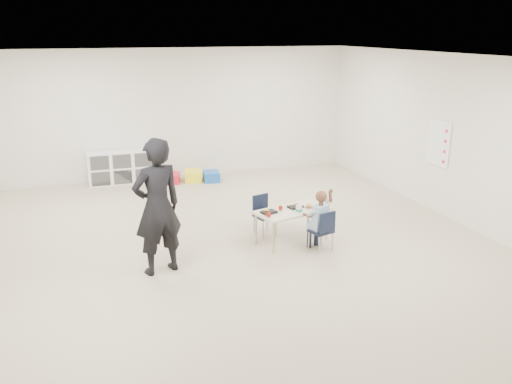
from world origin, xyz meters
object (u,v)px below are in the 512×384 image
object	(u,v)px
cubby_shelf	(122,167)
table	(292,225)
chair_near	(321,230)
adult	(157,207)
child	(321,219)

from	to	relation	value
cubby_shelf	table	bearing A→B (deg)	-63.00
chair_near	cubby_shelf	distance (m)	5.31
table	adult	bearing A→B (deg)	175.92
table	chair_near	world-z (taller)	chair_near
chair_near	child	world-z (taller)	child
table	chair_near	xyz separation A→B (m)	(0.28, -0.45, 0.05)
table	child	distance (m)	0.58
child	cubby_shelf	bearing A→B (deg)	101.94
child	table	bearing A→B (deg)	106.46
chair_near	child	distance (m)	0.18
chair_near	child	size ratio (longest dim) A/B	0.63
table	child	xyz separation A→B (m)	(0.28, -0.45, 0.23)
chair_near	adult	bearing A→B (deg)	163.93
child	adult	distance (m)	2.42
chair_near	table	bearing A→B (deg)	106.46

